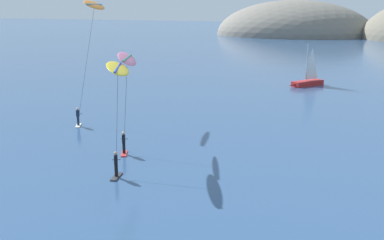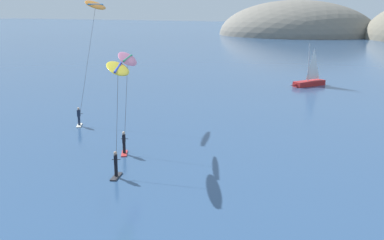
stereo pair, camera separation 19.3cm
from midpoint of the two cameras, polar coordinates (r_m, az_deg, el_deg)
headland_island at (r=179.14m, az=18.97°, el=9.32°), size 99.32×53.87×26.32m
sailboat_near at (r=67.12m, az=13.63°, el=4.48°), size 4.06×5.50×5.70m
kitesurfer_yellow at (r=33.34m, az=-8.62°, el=5.35°), size 4.31×7.02×6.92m
kitesurfer_pink at (r=37.49m, az=-7.52°, el=6.45°), size 3.57×6.23×7.20m
kitesurfer_orange at (r=48.73m, az=-11.39°, el=12.27°), size 3.73×8.84×11.21m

